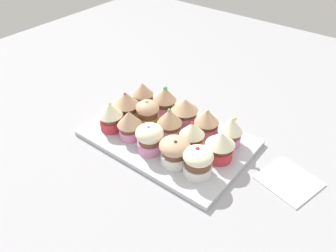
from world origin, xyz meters
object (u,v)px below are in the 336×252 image
Objects in this scene: cupcake_1 at (206,122)px; cupcake_7 at (170,122)px; cupcake_0 at (230,131)px; cupcake_10 at (198,161)px; cupcake_11 at (175,151)px; cupcake_13 at (130,124)px; cupcake_12 at (150,138)px; baking_tray at (168,138)px; cupcake_4 at (143,94)px; cupcake_8 at (148,113)px; napkin at (289,180)px; cupcake_5 at (220,145)px; cupcake_6 at (192,135)px; cupcake_2 at (185,111)px; cupcake_3 at (165,100)px; cupcake_14 at (110,116)px; cupcake_9 at (126,105)px.

cupcake_1 is 8.85cm from cupcake_7.
cupcake_0 is 1.12× the size of cupcake_10.
cupcake_13 is at bearing -2.65° from cupcake_11.
baking_tray is at bearing -88.27° from cupcake_12.
baking_tray is at bearing 154.72° from cupcake_4.
cupcake_1 reaches higher than baking_tray.
cupcake_8 reaches higher than napkin.
cupcake_5 is 7.02cm from cupcake_10.
cupcake_4 is 0.94× the size of cupcake_6.
cupcake_4 is at bearing -25.28° from baking_tray.
baking_tray is 5.60× the size of cupcake_8.
cupcake_11 is at bearing 177.35° from cupcake_13.
cupcake_0 is 1.04× the size of cupcake_6.
cupcake_6 is at bearing 12.23° from napkin.
cupcake_2 is 14.49cm from cupcake_13.
cupcake_4 is at bearing 6.20° from cupcake_3.
cupcake_12 is at bearing 64.01° from cupcake_1.
cupcake_1 is 6.48cm from cupcake_2.
cupcake_5 is at bearing -133.41° from cupcake_11.
cupcake_11 is (-6.87, 7.16, -0.33)cm from cupcake_7.
cupcake_14 is at bearing 33.18° from cupcake_1.
baking_tray is 5.74× the size of cupcake_11.
cupcake_5 is 16.30cm from napkin.
cupcake_11 is at bearing 4.32° from cupcake_10.
cupcake_4 is 1.02× the size of cupcake_11.
cupcake_13 is (19.99, 12.51, 0.11)cm from cupcake_0.
cupcake_4 is 21.55cm from cupcake_6.
cupcake_4 is 8.82cm from cupcake_8.
cupcake_6 is 6.87cm from cupcake_7.
cupcake_5 and cupcake_12 have the same top height.
cupcake_12 reaches higher than cupcake_8.
cupcake_9 is 7.94cm from cupcake_13.
cupcake_2 is (12.93, -0.14, -0.10)cm from cupcake_0.
cupcake_0 is 20.93cm from cupcake_8.
cupcake_0 is 1.09× the size of cupcake_8.
cupcake_5 is at bearing -179.75° from cupcake_8.
cupcake_14 is at bearing 44.77° from cupcake_2.
cupcake_13 is at bearing 138.88° from cupcake_9.
napkin is (-15.06, -4.07, -4.75)cm from cupcake_5.
cupcake_13 is (6.88, 5.93, 4.56)cm from baking_tray.
cupcake_3 is (6.82, -0.48, 0.36)cm from cupcake_2.
cupcake_9 is at bearing -90.90° from cupcake_14.
cupcake_9 is 26.14cm from cupcake_10.
cupcake_0 is 6.47cm from cupcake_1.
cupcake_3 is 36.03cm from napkin.
cupcake_10 is (-12.70, 6.13, 3.94)cm from baking_tray.
cupcake_4 is at bearing -2.17° from napkin.
cupcake_6 is at bearing 135.36° from cupcake_2.
cupcake_5 is 21.82cm from cupcake_13.
cupcake_14 reaches higher than cupcake_10.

